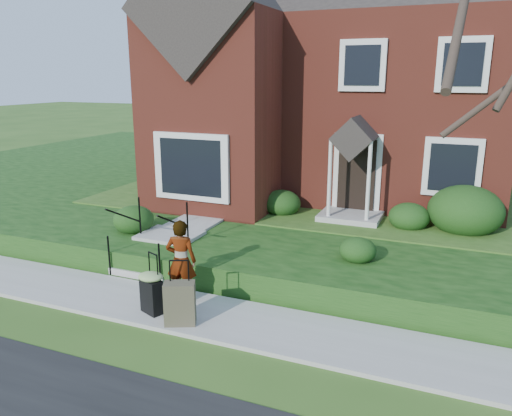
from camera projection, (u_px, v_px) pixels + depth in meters
The scene contains 10 objects.
ground at pixel (221, 321), 9.14m from camera, with size 120.00×120.00×0.00m, color #2D5119.
sidewalk at pixel (221, 319), 9.13m from camera, with size 60.00×1.60×0.08m, color #9E9B93.
terrace at pixel (464, 196), 17.32m from camera, with size 44.00×20.00×0.60m, color #12370F.
walkway at pixel (220, 209), 14.37m from camera, with size 1.20×6.00×0.06m, color #9E9B93.
main_house at pixel (342, 47), 16.44m from camera, with size 10.40×10.20×9.40m.
front_steps at pixel (160, 248), 11.59m from camera, with size 1.40×2.02×1.50m.
foundation_shrubs at pixel (338, 203), 13.05m from camera, with size 10.01×4.59×1.27m.
woman at pixel (181, 261), 9.60m from camera, with size 0.60×0.39×1.64m, color #999999.
suitcase_black at pixel (151, 290), 9.18m from camera, with size 0.59×0.54×1.16m.
suitcase_olive at pixel (180, 303), 8.77m from camera, with size 0.62×0.50×1.17m.
Camera 1 is at (3.77, -7.43, 4.35)m, focal length 35.00 mm.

